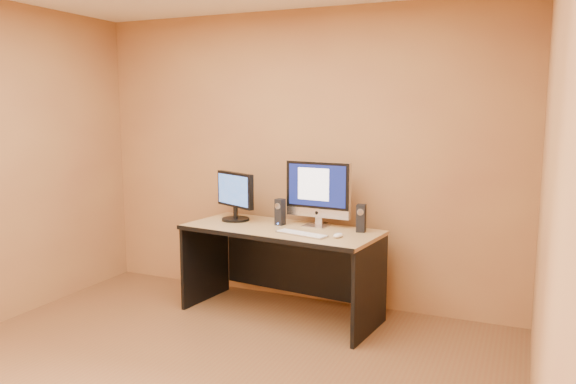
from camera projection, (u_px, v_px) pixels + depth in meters
name	position (u px, v px, depth m)	size (l,w,h in m)	color
walls	(168.00, 185.00, 3.24)	(4.00, 4.00, 2.60)	#A37641
desk	(281.00, 272.00, 4.72)	(1.63, 0.71, 0.76)	#A57E52
imac	(316.00, 194.00, 4.69)	(0.58, 0.21, 0.56)	silver
second_monitor	(235.00, 197.00, 4.95)	(0.49, 0.25, 0.43)	black
speaker_left	(280.00, 212.00, 4.77)	(0.07, 0.07, 0.22)	black
speaker_right	(361.00, 218.00, 4.50)	(0.07, 0.07, 0.22)	black
keyboard	(302.00, 234.00, 4.41)	(0.44, 0.12, 0.02)	#B0B0B4
mouse	(338.00, 235.00, 4.32)	(0.06, 0.10, 0.04)	white
cable_a	(321.00, 224.00, 4.80)	(0.01, 0.01, 0.22)	black
cable_b	(319.00, 224.00, 4.81)	(0.01, 0.01, 0.18)	black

